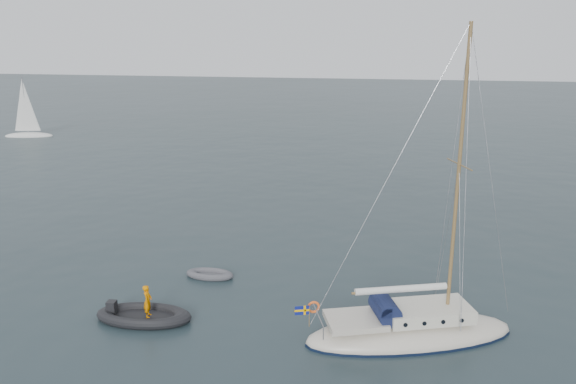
# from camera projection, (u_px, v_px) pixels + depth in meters

# --- Properties ---
(ground) EXTENTS (300.00, 300.00, 0.00)m
(ground) POSITION_uv_depth(u_px,v_px,m) (338.00, 306.00, 26.47)
(ground) COLOR black
(ground) RESTS_ON ground
(sailboat) EXTENTS (9.41, 2.82, 13.40)m
(sailboat) POSITION_uv_depth(u_px,v_px,m) (411.00, 316.00, 23.37)
(sailboat) COLOR beige
(sailboat) RESTS_ON ground
(dinghy) EXTENTS (2.56, 1.16, 0.37)m
(dinghy) POSITION_uv_depth(u_px,v_px,m) (210.00, 274.00, 29.56)
(dinghy) COLOR #545359
(dinghy) RESTS_ON ground
(rib) EXTENTS (4.36, 1.98, 1.73)m
(rib) POSITION_uv_depth(u_px,v_px,m) (143.00, 315.00, 25.04)
(rib) COLOR black
(rib) RESTS_ON ground
(distant_yacht_a) EXTENTS (6.02, 3.21, 7.98)m
(distant_yacht_a) POSITION_uv_depth(u_px,v_px,m) (25.00, 110.00, 70.53)
(distant_yacht_a) COLOR silver
(distant_yacht_a) RESTS_ON ground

